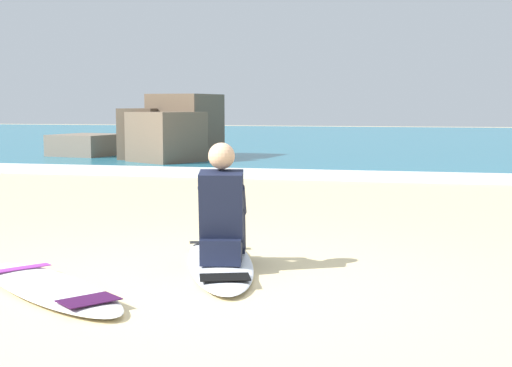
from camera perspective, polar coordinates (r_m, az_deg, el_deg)
ground_plane at (r=5.25m, az=-4.62°, el=-8.30°), size 80.00×80.00×0.00m
sea at (r=26.70m, az=9.68°, el=3.42°), size 80.00×28.00×0.10m
breaking_foam at (r=13.08m, az=6.14°, el=0.66°), size 80.00×0.90×0.11m
surfboard_main at (r=6.00m, az=-2.88°, el=-6.11°), size 1.22×2.31×0.08m
surfer_seated at (r=5.78m, az=-2.67°, el=-2.53°), size 0.47×0.75×0.95m
surfboard_spare_near at (r=5.36m, az=-15.99°, el=-7.84°), size 1.85×1.59×0.08m
rock_outcrop_distant at (r=16.73m, az=-7.79°, el=3.80°), size 4.22×3.11×1.56m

